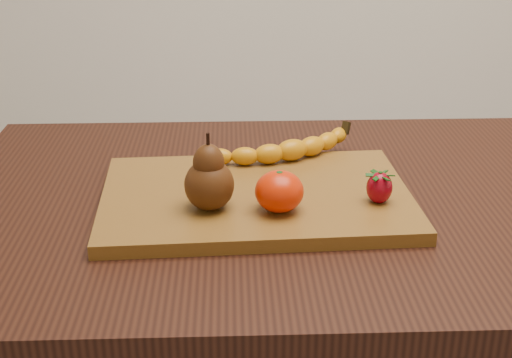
{
  "coord_description": "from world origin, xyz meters",
  "views": [
    {
      "loc": [
        -0.07,
        -0.98,
        1.22
      ],
      "look_at": [
        -0.03,
        -0.03,
        0.8
      ],
      "focal_mm": 50.0,
      "sensor_mm": 36.0,
      "label": 1
    }
  ],
  "objects_px": {
    "cutting_board": "(256,198)",
    "mandarin": "(279,191)",
    "table": "(275,252)",
    "pear": "(209,172)"
  },
  "relations": [
    {
      "from": "cutting_board",
      "to": "mandarin",
      "type": "height_order",
      "value": "mandarin"
    },
    {
      "from": "table",
      "to": "cutting_board",
      "type": "distance_m",
      "value": 0.11
    },
    {
      "from": "table",
      "to": "cutting_board",
      "type": "xyz_separation_m",
      "value": [
        -0.03,
        -0.03,
        0.11
      ]
    },
    {
      "from": "table",
      "to": "pear",
      "type": "xyz_separation_m",
      "value": [
        -0.1,
        -0.08,
        0.17
      ]
    },
    {
      "from": "cutting_board",
      "to": "pear",
      "type": "bearing_deg",
      "value": -144.94
    },
    {
      "from": "pear",
      "to": "table",
      "type": "bearing_deg",
      "value": 38.38
    },
    {
      "from": "table",
      "to": "mandarin",
      "type": "bearing_deg",
      "value": -90.69
    },
    {
      "from": "cutting_board",
      "to": "mandarin",
      "type": "bearing_deg",
      "value": -67.55
    },
    {
      "from": "pear",
      "to": "mandarin",
      "type": "height_order",
      "value": "pear"
    },
    {
      "from": "table",
      "to": "pear",
      "type": "distance_m",
      "value": 0.21
    }
  ]
}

